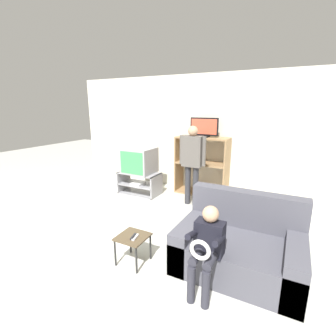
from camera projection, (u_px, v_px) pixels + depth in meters
The scene contains 12 objects.
ground_plane at pixel (63, 288), 2.63m from camera, with size 18.00×18.00×0.00m, color beige.
wall_back at pixel (195, 134), 5.58m from camera, with size 6.40×0.06×2.60m.
tv_stand at pixel (139, 183), 5.44m from camera, with size 0.91×0.48×0.48m.
television_main at pixel (139, 160), 5.33m from camera, with size 0.64×0.59×0.55m.
media_shelf at pixel (202, 165), 5.35m from camera, with size 1.14×0.47×1.27m.
television_flat at pixel (204, 128), 5.14m from camera, with size 0.61×0.20×0.41m.
snack_table at pixel (133, 240), 3.00m from camera, with size 0.36×0.36×0.36m.
remote_control_black at pixel (134, 237), 2.96m from camera, with size 0.04×0.14×0.02m, color #232328.
remote_control_white at pixel (135, 237), 2.94m from camera, with size 0.04×0.14×0.02m, color silver.
couch at pixel (239, 246), 2.92m from camera, with size 1.41×0.97×0.87m.
person_standing_adult at pixel (192, 158), 4.67m from camera, with size 0.53×0.20×1.56m.
person_seated_child at pixel (207, 244), 2.48m from camera, with size 0.33×0.43×0.93m.
Camera 1 is at (2.04, -1.45, 1.92)m, focal length 26.00 mm.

